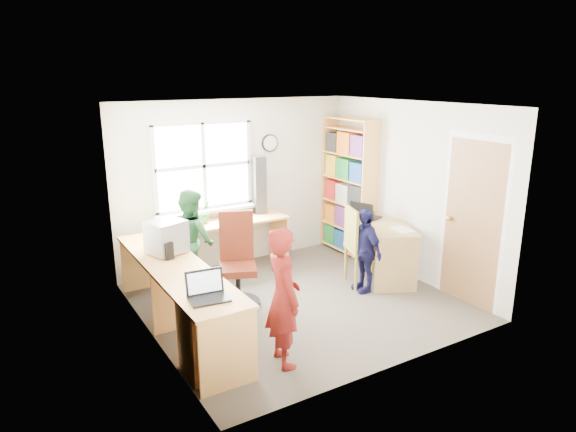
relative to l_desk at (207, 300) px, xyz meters
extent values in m
cube|color=#484239|center=(1.31, 0.28, -0.47)|extent=(3.60, 3.40, 0.02)
cube|color=white|center=(1.31, 0.28, 1.95)|extent=(3.60, 3.40, 0.02)
cube|color=silver|center=(1.31, 1.99, 0.74)|extent=(3.60, 0.02, 2.40)
cube|color=silver|center=(1.31, -1.43, 0.74)|extent=(3.60, 0.02, 2.40)
cube|color=silver|center=(-0.50, 0.28, 0.74)|extent=(0.02, 3.40, 2.40)
cube|color=silver|center=(3.12, 0.28, 0.74)|extent=(0.02, 3.40, 2.40)
cube|color=white|center=(0.81, 1.97, 1.04)|extent=(1.40, 0.01, 1.20)
cube|color=white|center=(0.81, 1.96, 1.04)|extent=(1.48, 0.04, 1.28)
cube|color=#976B41|center=(3.09, -0.77, 0.54)|extent=(0.02, 0.82, 2.00)
sphere|color=gold|center=(3.06, -0.44, 0.54)|extent=(0.07, 0.07, 0.07)
cylinder|color=black|center=(1.86, 1.96, 1.29)|extent=(0.26, 0.03, 0.26)
cylinder|color=white|center=(1.86, 1.95, 1.29)|extent=(0.22, 0.01, 0.22)
cube|color=#FFBA65|center=(-0.19, 0.38, 0.28)|extent=(0.60, 2.70, 0.03)
cube|color=#FFBA65|center=(1.06, 1.70, 0.28)|extent=(1.65, 0.56, 0.03)
cube|color=#FFBA65|center=(-0.19, 0.38, -0.10)|extent=(0.56, 0.03, 0.72)
cube|color=#FFBA65|center=(-0.19, -0.94, -0.10)|extent=(0.56, 0.03, 0.72)
cube|color=#FFBA65|center=(-0.19, 1.70, -0.10)|extent=(0.56, 0.03, 0.72)
cube|color=#FFBA65|center=(1.86, 1.70, -0.10)|extent=(0.03, 0.52, 0.72)
cube|color=#FFBA65|center=(-0.19, -0.57, -0.10)|extent=(0.54, 0.45, 0.72)
cube|color=tan|center=(2.80, 0.46, 0.29)|extent=(1.11, 1.45, 0.03)
cube|color=tan|center=(2.53, -0.12, -0.09)|extent=(0.53, 0.27, 0.73)
cube|color=tan|center=(3.07, 1.03, -0.09)|extent=(0.53, 0.27, 0.73)
cube|color=#FFBA65|center=(2.96, 0.96, 0.59)|extent=(0.30, 0.02, 2.10)
cube|color=#FFBA65|center=(2.96, 1.96, 0.59)|extent=(0.30, 0.02, 2.10)
cube|color=#FFBA65|center=(2.96, 1.46, 1.63)|extent=(0.30, 1.00, 0.02)
cube|color=#FFBA65|center=(2.96, 1.46, -0.40)|extent=(0.30, 1.00, 0.02)
cube|color=#FFBA65|center=(2.96, 1.46, -0.04)|extent=(0.30, 1.00, 0.02)
cube|color=#FFBA65|center=(2.96, 1.46, 0.34)|extent=(0.30, 1.00, 0.02)
cube|color=#FFBA65|center=(2.96, 1.46, 0.72)|extent=(0.30, 1.00, 0.02)
cube|color=#FFBA65|center=(2.96, 1.46, 1.10)|extent=(0.30, 1.00, 0.02)
cube|color=#FFBA65|center=(2.96, 1.46, 1.48)|extent=(0.30, 1.00, 0.02)
cube|color=red|center=(2.96, 1.16, -0.25)|extent=(0.25, 0.28, 0.27)
cube|color=#1B52A3|center=(2.96, 1.48, -0.24)|extent=(0.25, 0.30, 0.29)
cube|color=#208835|center=(2.96, 1.78, -0.23)|extent=(0.25, 0.26, 0.30)
cube|color=yellow|center=(2.96, 1.16, 0.13)|extent=(0.25, 0.28, 0.30)
cube|color=#793688|center=(2.96, 1.48, 0.14)|extent=(0.25, 0.30, 0.32)
cube|color=orange|center=(2.96, 1.78, 0.12)|extent=(0.25, 0.26, 0.29)
cube|color=#282828|center=(2.96, 1.16, 0.52)|extent=(0.25, 0.28, 0.32)
cube|color=silver|center=(2.96, 1.48, 0.50)|extent=(0.25, 0.30, 0.29)
cube|color=red|center=(2.96, 1.78, 0.51)|extent=(0.25, 0.26, 0.30)
cube|color=#1B52A3|center=(2.96, 1.16, 0.88)|extent=(0.25, 0.28, 0.29)
cube|color=#208835|center=(2.96, 1.48, 0.89)|extent=(0.25, 0.30, 0.30)
cube|color=yellow|center=(2.96, 1.78, 0.90)|extent=(0.25, 0.26, 0.32)
cube|color=#793688|center=(2.96, 1.16, 1.27)|extent=(0.25, 0.28, 0.30)
cube|color=orange|center=(2.96, 1.48, 1.28)|extent=(0.25, 0.30, 0.32)
cube|color=#282828|center=(2.96, 1.78, 1.26)|extent=(0.25, 0.26, 0.29)
cylinder|color=black|center=(0.64, 0.59, -0.43)|extent=(0.69, 0.69, 0.05)
cylinder|color=black|center=(0.64, 0.59, -0.21)|extent=(0.07, 0.07, 0.40)
cube|color=#602212|center=(0.64, 0.59, 0.02)|extent=(0.57, 0.57, 0.08)
cube|color=#602212|center=(0.72, 0.78, 0.37)|extent=(0.41, 0.23, 0.62)
cylinder|color=#9E9034|center=(2.13, 0.19, -0.21)|extent=(0.05, 0.05, 0.49)
cylinder|color=#9E9034|center=(2.51, 0.07, -0.21)|extent=(0.05, 0.05, 0.49)
cylinder|color=#9E9034|center=(2.25, 0.57, -0.21)|extent=(0.05, 0.05, 0.49)
cylinder|color=#9E9034|center=(2.63, 0.45, -0.21)|extent=(0.05, 0.05, 0.49)
cube|color=#9E9034|center=(2.38, 0.32, 0.05)|extent=(0.58, 0.58, 0.04)
cube|color=#9E9034|center=(2.18, 0.39, 0.33)|extent=(0.17, 0.43, 0.55)
cube|color=#99989D|center=(-0.14, 0.81, 0.30)|extent=(0.34, 0.30, 0.02)
cube|color=#99989D|center=(-0.14, 0.81, 0.49)|extent=(0.48, 0.45, 0.37)
cube|color=#3F72F2|center=(0.04, 0.87, 0.49)|extent=(0.10, 0.29, 0.27)
cube|color=black|center=(-0.23, -0.61, 0.30)|extent=(0.38, 0.29, 0.02)
cube|color=black|center=(-0.21, -0.48, 0.42)|extent=(0.36, 0.10, 0.23)
cube|color=white|center=(-0.21, -0.49, 0.42)|extent=(0.32, 0.08, 0.19)
cube|color=black|center=(2.77, 0.79, 0.31)|extent=(0.37, 0.43, 0.02)
cube|color=black|center=(2.64, 0.74, 0.43)|extent=(0.19, 0.36, 0.24)
cube|color=#3F72F2|center=(2.65, 0.74, 0.43)|extent=(0.15, 0.31, 0.19)
cube|color=black|center=(-0.20, 0.62, 0.39)|extent=(0.12, 0.12, 0.20)
cube|color=black|center=(-0.18, 1.17, 0.39)|extent=(0.12, 0.12, 0.19)
cube|color=black|center=(1.60, 1.81, 0.71)|extent=(0.19, 0.17, 0.84)
cube|color=red|center=(2.79, 0.97, 0.34)|extent=(0.35, 0.35, 0.06)
cube|color=silver|center=(-0.13, -0.07, 0.30)|extent=(0.25, 0.34, 0.00)
cube|color=silver|center=(2.78, 0.09, 0.31)|extent=(0.25, 0.33, 0.00)
imported|color=#2B6C32|center=(0.70, 1.74, 0.46)|extent=(0.22, 0.20, 0.33)
imported|color=maroon|center=(0.45, -0.80, 0.23)|extent=(0.41, 0.55, 1.38)
imported|color=#2A6934|center=(0.34, 1.30, 0.22)|extent=(0.63, 0.74, 1.35)
imported|color=#151441|center=(2.23, 0.16, 0.09)|extent=(0.31, 0.66, 1.10)
camera|label=1|loc=(-1.83, -4.65, 2.27)|focal=32.00mm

